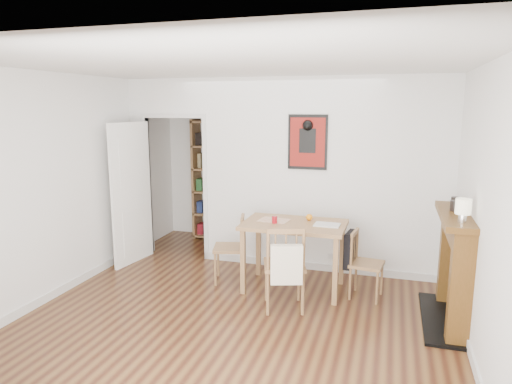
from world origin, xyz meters
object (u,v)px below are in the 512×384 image
(fireplace, at_px, (456,265))
(notebook, at_px, (327,225))
(chair_right, at_px, (365,264))
(ceramic_jar_b, at_px, (455,202))
(chair_front, at_px, (284,266))
(ceramic_jar_a, at_px, (455,206))
(red_glass, at_px, (275,220))
(dining_table, at_px, (294,231))
(mantel_lamp, at_px, (463,208))
(chair_left, at_px, (229,249))
(orange_fruit, at_px, (309,217))
(bookshelf, at_px, (218,181))

(fireplace, bearing_deg, notebook, 164.78)
(chair_right, height_order, notebook, notebook)
(chair_right, xyz_separation_m, ceramic_jar_b, (0.90, -0.07, 0.80))
(chair_front, xyz_separation_m, ceramic_jar_a, (1.71, 0.30, 0.72))
(chair_front, distance_m, red_glass, 0.67)
(chair_front, distance_m, ceramic_jar_b, 1.94)
(dining_table, bearing_deg, mantel_lamp, -23.68)
(chair_front, bearing_deg, chair_right, 34.15)
(ceramic_jar_b, bearing_deg, dining_table, 177.36)
(dining_table, distance_m, red_glass, 0.28)
(chair_right, relative_size, chair_front, 0.82)
(mantel_lamp, xyz_separation_m, ceramic_jar_a, (-0.01, 0.49, -0.08))
(chair_left, relative_size, orange_fruit, 10.67)
(fireplace, relative_size, red_glass, 14.99)
(orange_fruit, xyz_separation_m, ceramic_jar_a, (1.58, -0.44, 0.34))
(chair_front, xyz_separation_m, notebook, (0.38, 0.58, 0.35))
(chair_left, height_order, fireplace, fireplace)
(chair_left, distance_m, bookshelf, 2.03)
(ceramic_jar_a, bearing_deg, ceramic_jar_b, 82.04)
(bookshelf, distance_m, mantel_lamp, 4.27)
(chair_left, relative_size, chair_right, 1.08)
(chair_right, distance_m, notebook, 0.63)
(notebook, relative_size, ceramic_jar_b, 2.71)
(dining_table, relative_size, bookshelf, 0.61)
(chair_right, bearing_deg, chair_front, -145.85)
(bookshelf, bearing_deg, fireplace, -31.97)
(dining_table, xyz_separation_m, fireplace, (1.77, -0.37, -0.12))
(ceramic_jar_a, bearing_deg, fireplace, -67.01)
(chair_right, relative_size, ceramic_jar_b, 7.30)
(fireplace, relative_size, ceramic_jar_b, 11.44)
(chair_front, bearing_deg, mantel_lamp, -6.22)
(chair_left, bearing_deg, ceramic_jar_b, -1.95)
(chair_front, distance_m, notebook, 0.77)
(chair_left, distance_m, chair_right, 1.69)
(mantel_lamp, distance_m, ceramic_jar_b, 0.69)
(chair_right, bearing_deg, chair_left, 179.43)
(ceramic_jar_a, height_order, ceramic_jar_b, ceramic_jar_b)
(chair_right, relative_size, bookshelf, 0.40)
(dining_table, distance_m, ceramic_jar_b, 1.82)
(orange_fruit, distance_m, mantel_lamp, 1.89)
(notebook, height_order, ceramic_jar_a, ceramic_jar_a)
(chair_front, height_order, mantel_lamp, mantel_lamp)
(fireplace, xyz_separation_m, orange_fruit, (-1.62, 0.54, 0.26))
(ceramic_jar_b, bearing_deg, fireplace, -86.86)
(chair_right, xyz_separation_m, chair_front, (-0.83, -0.57, 0.08))
(chair_right, xyz_separation_m, mantel_lamp, (0.89, -0.75, 0.89))
(chair_right, xyz_separation_m, fireplace, (0.92, -0.37, 0.20))
(fireplace, height_order, ceramic_jar_a, ceramic_jar_a)
(chair_left, height_order, bookshelf, bookshelf)
(bookshelf, distance_m, ceramic_jar_b, 3.91)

